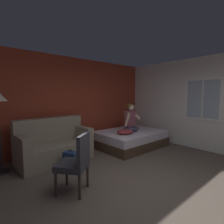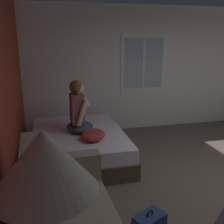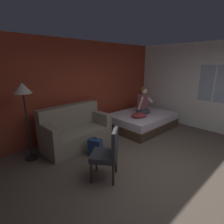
{
  "view_description": "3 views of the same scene",
  "coord_description": "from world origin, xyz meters",
  "px_view_note": "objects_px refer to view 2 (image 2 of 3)",
  "views": [
    {
      "loc": [
        -2.26,
        -1.68,
        1.6
      ],
      "look_at": [
        0.89,
        1.95,
        1.14
      ],
      "focal_mm": 28.0,
      "sensor_mm": 36.0,
      "label": 1
    },
    {
      "loc": [
        -2.52,
        2.43,
        1.97
      ],
      "look_at": [
        0.69,
        1.66,
        1.07
      ],
      "focal_mm": 42.0,
      "sensor_mm": 36.0,
      "label": 2
    },
    {
      "loc": [
        -2.77,
        -1.34,
        2.08
      ],
      "look_at": [
        0.43,
        2.11,
        0.75
      ],
      "focal_mm": 28.0,
      "sensor_mm": 36.0,
      "label": 3
    }
  ],
  "objects_px": {
    "person_seated": "(78,111)",
    "cell_phone": "(96,135)",
    "throw_pillow": "(93,135)",
    "bed": "(79,145)",
    "floor_lamp": "(48,204)"
  },
  "relations": [
    {
      "from": "throw_pillow",
      "to": "floor_lamp",
      "type": "distance_m",
      "value": 3.18
    },
    {
      "from": "throw_pillow",
      "to": "cell_phone",
      "type": "bearing_deg",
      "value": -21.99
    },
    {
      "from": "person_seated",
      "to": "cell_phone",
      "type": "distance_m",
      "value": 0.5
    },
    {
      "from": "bed",
      "to": "cell_phone",
      "type": "distance_m",
      "value": 0.43
    },
    {
      "from": "floor_lamp",
      "to": "person_seated",
      "type": "bearing_deg",
      "value": -7.79
    },
    {
      "from": "floor_lamp",
      "to": "cell_phone",
      "type": "bearing_deg",
      "value": -12.72
    },
    {
      "from": "person_seated",
      "to": "bed",
      "type": "bearing_deg",
      "value": 135.01
    },
    {
      "from": "throw_pillow",
      "to": "cell_phone",
      "type": "distance_m",
      "value": 0.19
    },
    {
      "from": "bed",
      "to": "person_seated",
      "type": "xyz_separation_m",
      "value": [
        0.02,
        -0.02,
        0.6
      ]
    },
    {
      "from": "bed",
      "to": "floor_lamp",
      "type": "relative_size",
      "value": 1.19
    },
    {
      "from": "person_seated",
      "to": "cell_phone",
      "type": "bearing_deg",
      "value": -135.61
    },
    {
      "from": "bed",
      "to": "throw_pillow",
      "type": "xyz_separation_m",
      "value": [
        -0.4,
        -0.2,
        0.31
      ]
    },
    {
      "from": "bed",
      "to": "floor_lamp",
      "type": "xyz_separation_m",
      "value": [
        -3.39,
        0.45,
        1.19
      ]
    },
    {
      "from": "throw_pillow",
      "to": "bed",
      "type": "bearing_deg",
      "value": 25.87
    },
    {
      "from": "throw_pillow",
      "to": "cell_phone",
      "type": "xyz_separation_m",
      "value": [
        0.17,
        -0.07,
        -0.07
      ]
    }
  ]
}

